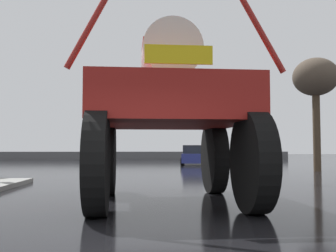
{
  "coord_description": "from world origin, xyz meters",
  "views": [
    {
      "loc": [
        -0.06,
        -4.89,
        1.29
      ],
      "look_at": [
        0.59,
        6.01,
        1.91
      ],
      "focal_mm": 41.71,
      "sensor_mm": 36.0,
      "label": 1
    }
  ],
  "objects_px": {
    "sedan_ahead": "(193,156)",
    "bare_tree_right": "(316,80)",
    "traffic_signal_near_right": "(254,108)",
    "oversize_sprayer": "(168,113)"
  },
  "relations": [
    {
      "from": "sedan_ahead",
      "to": "bare_tree_right",
      "type": "height_order",
      "value": "bare_tree_right"
    },
    {
      "from": "sedan_ahead",
      "to": "traffic_signal_near_right",
      "type": "bearing_deg",
      "value": -169.93
    },
    {
      "from": "traffic_signal_near_right",
      "to": "bare_tree_right",
      "type": "xyz_separation_m",
      "value": [
        5.27,
        6.1,
        2.25
      ]
    },
    {
      "from": "sedan_ahead",
      "to": "bare_tree_right",
      "type": "bearing_deg",
      "value": -139.08
    },
    {
      "from": "sedan_ahead",
      "to": "traffic_signal_near_right",
      "type": "xyz_separation_m",
      "value": [
        0.54,
        -15.07,
        2.19
      ]
    },
    {
      "from": "traffic_signal_near_right",
      "to": "bare_tree_right",
      "type": "relative_size",
      "value": 0.62
    },
    {
      "from": "oversize_sprayer",
      "to": "bare_tree_right",
      "type": "bearing_deg",
      "value": -39.49
    },
    {
      "from": "traffic_signal_near_right",
      "to": "oversize_sprayer",
      "type": "bearing_deg",
      "value": -123.17
    },
    {
      "from": "oversize_sprayer",
      "to": "traffic_signal_near_right",
      "type": "relative_size",
      "value": 1.45
    },
    {
      "from": "oversize_sprayer",
      "to": "sedan_ahead",
      "type": "bearing_deg",
      "value": -11.0
    }
  ]
}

